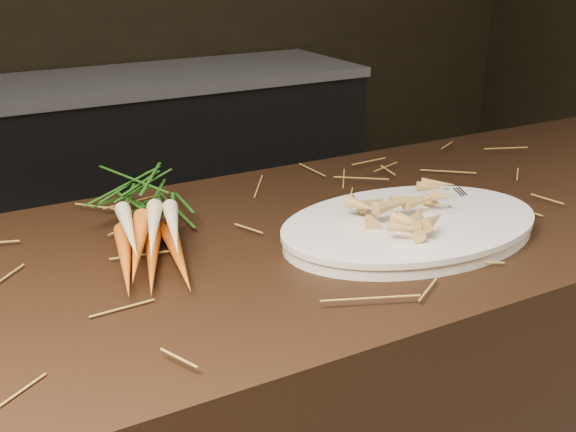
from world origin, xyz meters
The scene contains 6 objects.
back_counter centered at (0.30, 2.18, 0.42)m, with size 1.82×0.62×0.84m.
straw_bedding centered at (0.00, 0.30, 0.91)m, with size 1.40×0.60×0.02m, color olive, non-canonical shape.
root_veg_bunch centered at (-0.28, 0.42, 0.94)m, with size 0.25×0.45×0.08m.
serving_platter centered at (0.10, 0.21, 0.91)m, with size 0.45×0.30×0.02m, color white, non-canonical shape.
roasted_veg_heap centered at (0.10, 0.21, 0.95)m, with size 0.22×0.16×0.05m, color #A8873F, non-canonical shape.
serving_fork centered at (0.26, 0.18, 0.93)m, with size 0.02×0.17×0.00m, color silver.
Camera 1 is at (-0.62, -0.66, 1.37)m, focal length 45.00 mm.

